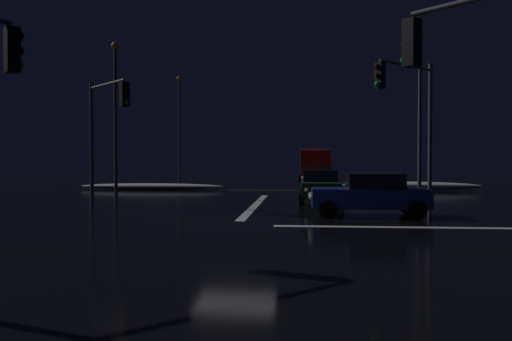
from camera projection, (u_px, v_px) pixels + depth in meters
ground at (235, 227)px, 16.49m from camera, size 120.00×120.00×0.10m
stop_line_north at (256, 205)px, 23.93m from camera, size 0.35×12.74×0.01m
centre_line_ns at (270, 190)px, 35.49m from camera, size 22.00×0.15×0.01m
crosswalk_bar_east at (484, 228)px, 15.85m from camera, size 12.74×0.40×0.01m
snow_bank_left_curb at (152, 186)px, 36.39m from camera, size 10.10×1.50×0.42m
snow_bank_right_curb at (393, 186)px, 35.28m from camera, size 11.83×1.50×0.59m
sedan_green at (320, 186)px, 25.44m from camera, size 2.02×4.33×1.57m
sedan_silver at (316, 181)px, 31.45m from camera, size 2.02×4.33×1.57m
sedan_orange at (320, 177)px, 37.60m from camera, size 2.02×4.33×1.57m
box_truck at (314, 164)px, 45.56m from camera, size 2.68×8.28×3.08m
sedan_blue_crossing at (370, 194)px, 19.25m from camera, size 4.33×2.02×1.57m
traffic_signal_nw at (105, 118)px, 23.73m from camera, size 2.77×2.77×5.77m
traffic_signal_ne at (410, 106)px, 22.56m from camera, size 2.96×2.96×6.39m
streetlamp_left_near at (116, 107)px, 30.12m from camera, size 0.44×0.44×8.85m
streetlamp_right_near at (420, 102)px, 28.68m from camera, size 0.44×0.44×9.09m
streetlamp_left_far at (179, 122)px, 46.06m from camera, size 0.44×0.44×9.43m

